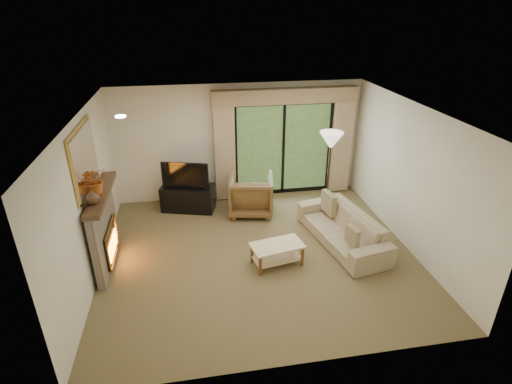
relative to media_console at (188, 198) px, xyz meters
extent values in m
plane|color=brown|center=(1.21, -1.95, -0.28)|extent=(5.50, 5.50, 0.00)
plane|color=silver|center=(1.21, -1.95, 2.32)|extent=(5.50, 5.50, 0.00)
plane|color=#F4E6CC|center=(1.21, 0.55, 1.02)|extent=(5.00, 0.00, 5.00)
plane|color=#F4E6CC|center=(1.21, -4.45, 1.02)|extent=(5.00, 0.00, 5.00)
plane|color=#F4E6CC|center=(-1.54, -1.95, 1.02)|extent=(0.00, 5.00, 5.00)
plane|color=#F4E6CC|center=(3.96, -1.95, 1.02)|extent=(0.00, 5.00, 5.00)
cube|color=tan|center=(0.86, 0.39, 0.92)|extent=(0.45, 0.18, 2.35)
cube|color=tan|center=(3.56, 0.39, 0.92)|extent=(0.45, 0.18, 2.35)
cube|color=#A1845E|center=(2.21, 0.41, 2.04)|extent=(3.20, 0.24, 0.32)
cube|color=black|center=(0.00, 0.00, 0.00)|extent=(1.22, 0.80, 0.56)
imported|color=black|center=(0.00, 0.00, 0.57)|extent=(1.00, 0.40, 0.58)
imported|color=brown|center=(1.33, -0.36, 0.14)|extent=(1.05, 1.07, 0.85)
imported|color=tan|center=(2.82, -1.84, 0.03)|extent=(1.22, 2.25, 0.62)
cube|color=brown|center=(2.75, -2.46, 0.24)|extent=(0.15, 0.35, 0.34)
cube|color=brown|center=(2.75, -1.23, 0.26)|extent=(0.19, 0.44, 0.43)
imported|color=#48311F|center=(-1.40, -2.18, 1.21)|extent=(0.25, 0.25, 0.24)
imported|color=#BB581E|center=(-1.40, -1.81, 1.31)|extent=(0.49, 0.45, 0.45)
camera|label=1|loc=(0.13, -7.91, 3.87)|focal=28.00mm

